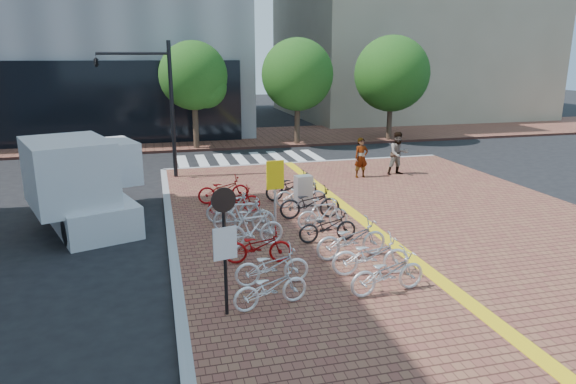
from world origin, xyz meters
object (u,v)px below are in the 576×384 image
object	(u,v)px
bike_6	(234,200)
bike_3	(253,229)
pedestrian_a	(361,158)
bike_14	(301,194)
pedestrian_b	(398,153)
traffic_light_pole	(138,85)
bike_1	(272,266)
utility_box	(303,193)
bike_4	(244,215)
yellow_sign	(275,181)
bike_5	(233,207)
bike_11	(328,227)
bike_7	(223,189)
box_truck	(85,183)
bike_15	(291,186)
bike_2	(258,246)
notice_sign	(225,236)
bike_10	(351,239)
bike_13	(310,203)
bike_9	(371,255)
bike_0	(270,287)
bike_8	(388,272)
bike_12	(323,214)

from	to	relation	value
bike_6	bike_3	bearing A→B (deg)	178.56
pedestrian_a	bike_14	bearing A→B (deg)	-139.17
pedestrian_b	traffic_light_pole	distance (m)	11.47
bike_1	pedestrian_b	size ratio (longest dim) A/B	0.91
pedestrian_a	utility_box	xyz separation A→B (m)	(-3.79, -4.09, -0.26)
bike_4	yellow_sign	distance (m)	1.46
bike_5	bike_11	bearing A→B (deg)	-128.17
bike_7	box_truck	world-z (taller)	box_truck
bike_4	bike_14	size ratio (longest dim) A/B	1.04
bike_14	bike_15	bearing A→B (deg)	12.72
bike_2	notice_sign	xyz separation A→B (m)	(-1.15, -2.51, 1.24)
bike_10	yellow_sign	distance (m)	3.45
bike_5	pedestrian_a	world-z (taller)	pedestrian_a
bike_11	bike_3	bearing A→B (deg)	88.11
bike_13	bike_15	size ratio (longest dim) A/B	1.00
bike_7	utility_box	bearing A→B (deg)	-126.92
bike_1	bike_9	distance (m)	2.41
bike_3	bike_11	distance (m)	2.14
box_truck	pedestrian_b	bearing A→B (deg)	15.42
bike_0	bike_14	world-z (taller)	bike_14
bike_1	yellow_sign	xyz separation A→B (m)	(1.06, 4.12, 0.97)
bike_0	bike_13	distance (m)	6.17
bike_7	bike_2	bearing A→B (deg)	177.20
bike_8	bike_13	world-z (taller)	bike_13
bike_1	bike_7	size ratio (longest dim) A/B	0.95
bike_13	notice_sign	size ratio (longest dim) A/B	0.73
bike_9	bike_5	bearing A→B (deg)	36.42
bike_4	bike_5	world-z (taller)	bike_4
bike_11	bike_12	world-z (taller)	bike_12
bike_5	notice_sign	xyz separation A→B (m)	(-1.03, -5.88, 1.19)
pedestrian_b	traffic_light_pole	world-z (taller)	traffic_light_pole
bike_2	yellow_sign	world-z (taller)	yellow_sign
bike_0	bike_3	bearing A→B (deg)	-15.60
bike_7	box_truck	size ratio (longest dim) A/B	0.34
bike_14	yellow_sign	bearing A→B (deg)	151.17
bike_0	utility_box	world-z (taller)	utility_box
traffic_light_pole	bike_8	bearing A→B (deg)	-67.43
bike_5	yellow_sign	world-z (taller)	yellow_sign
bike_3	bike_12	distance (m)	2.54
bike_15	traffic_light_pole	xyz separation A→B (m)	(-5.25, 4.87, 3.44)
bike_1	bike_5	bearing A→B (deg)	2.46
bike_9	yellow_sign	distance (m)	4.51
bike_2	bike_11	bearing A→B (deg)	-54.97
bike_1	traffic_light_pole	xyz separation A→B (m)	(-2.95, 11.73, 3.50)
bike_10	bike_8	bearing A→B (deg)	176.28
bike_6	traffic_light_pole	world-z (taller)	traffic_light_pole
pedestrian_a	bike_10	bearing A→B (deg)	-117.99
traffic_light_pole	bike_1	bearing A→B (deg)	-75.86
bike_2	bike_14	size ratio (longest dim) A/B	0.97
bike_1	bike_14	xyz separation A→B (m)	(2.36, 5.80, 0.01)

